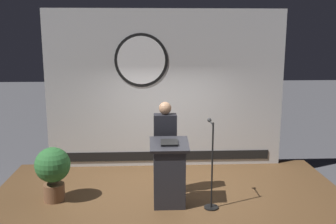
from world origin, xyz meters
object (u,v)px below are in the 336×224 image
Objects in this scene: speaker_person at (165,148)px; potted_plant at (53,169)px; microphone_stand at (211,178)px; podium at (169,174)px.

speaker_person is 1.78× the size of potted_plant.
microphone_stand is 2.71m from potted_plant.
speaker_person is 1.00m from microphone_stand.
microphone_stand is (0.74, -0.58, -0.35)m from speaker_person.
microphone_stand is at bearing -8.24° from potted_plant.
speaker_person is at bearing 95.52° from podium.
potted_plant is at bearing 171.64° from podium.
speaker_person reaches higher than potted_plant.
microphone_stand is 1.54× the size of potted_plant.
podium is 0.57m from speaker_person.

